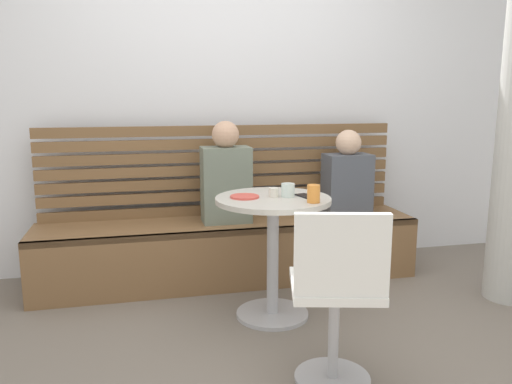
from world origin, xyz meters
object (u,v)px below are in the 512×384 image
(cup_glass_short, at_px, (288,190))
(cup_espresso_small, at_px, (274,192))
(plate_small, at_px, (245,197))
(phone_on_table, at_px, (306,196))
(person_child_left, at_px, (347,178))
(person_adult, at_px, (226,177))
(cafe_table, at_px, (273,234))
(booth_bench, at_px, (229,251))
(white_chair, at_px, (337,292))
(cup_tumbler_orange, at_px, (314,194))

(cup_glass_short, relative_size, cup_espresso_small, 1.43)
(cup_espresso_small, relative_size, plate_small, 0.33)
(cup_glass_short, xyz_separation_m, plate_small, (-0.25, 0.04, -0.03))
(phone_on_table, bearing_deg, person_child_left, 36.82)
(person_adult, bearing_deg, cup_espresso_small, -75.96)
(cafe_table, xyz_separation_m, cup_glass_short, (0.09, -0.01, 0.26))
(person_child_left, xyz_separation_m, plate_small, (-0.93, -0.66, 0.03))
(booth_bench, xyz_separation_m, cup_glass_short, (0.23, -0.68, 0.56))
(white_chair, distance_m, cup_glass_short, 0.86)
(cup_glass_short, bearing_deg, person_child_left, 45.93)
(cafe_table, distance_m, plate_small, 0.28)
(cafe_table, relative_size, cup_glass_short, 9.25)
(cafe_table, bearing_deg, booth_bench, 102.13)
(booth_bench, bearing_deg, white_chair, -81.51)
(booth_bench, distance_m, plate_small, 0.83)
(white_chair, xyz_separation_m, phone_on_table, (0.12, 0.78, 0.28))
(booth_bench, distance_m, person_adult, 0.54)
(cup_tumbler_orange, distance_m, plate_small, 0.41)
(cup_espresso_small, distance_m, cup_tumbler_orange, 0.27)
(person_adult, bearing_deg, person_child_left, 1.01)
(booth_bench, height_order, cup_espresso_small, cup_espresso_small)
(cup_espresso_small, bearing_deg, white_chair, -84.88)
(cup_espresso_small, bearing_deg, cafe_table, -127.55)
(person_child_left, xyz_separation_m, cup_glass_short, (-0.67, -0.70, 0.06))
(cafe_table, relative_size, cup_tumbler_orange, 7.40)
(booth_bench, relative_size, person_child_left, 4.24)
(cafe_table, xyz_separation_m, plate_small, (-0.16, 0.03, 0.23))
(phone_on_table, bearing_deg, person_adult, 102.15)
(person_adult, height_order, person_child_left, person_adult)
(white_chair, relative_size, cup_espresso_small, 15.18)
(cup_espresso_small, xyz_separation_m, plate_small, (-0.17, 0.02, -0.02))
(phone_on_table, bearing_deg, white_chair, -113.13)
(person_adult, bearing_deg, booth_bench, -3.99)
(person_child_left, bearing_deg, booth_bench, -178.89)
(cafe_table, height_order, cup_tumbler_orange, cup_tumbler_orange)
(person_adult, xyz_separation_m, cup_tumbler_orange, (0.34, -0.87, 0.03))
(cafe_table, bearing_deg, person_child_left, 42.07)
(white_chair, bearing_deg, person_adult, 99.18)
(cup_espresso_small, distance_m, phone_on_table, 0.19)
(booth_bench, height_order, plate_small, plate_small)
(booth_bench, distance_m, cup_glass_short, 0.91)
(booth_bench, distance_m, cup_tumbler_orange, 1.08)
(cafe_table, height_order, phone_on_table, phone_on_table)
(booth_bench, bearing_deg, plate_small, -91.84)
(booth_bench, xyz_separation_m, cafe_table, (0.14, -0.67, 0.30))
(white_chair, xyz_separation_m, person_child_left, (0.68, 1.50, 0.26))
(person_child_left, relative_size, phone_on_table, 4.55)
(cup_glass_short, relative_size, cup_tumbler_orange, 0.80)
(cafe_table, distance_m, cup_glass_short, 0.28)
(person_child_left, height_order, cup_espresso_small, person_child_left)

